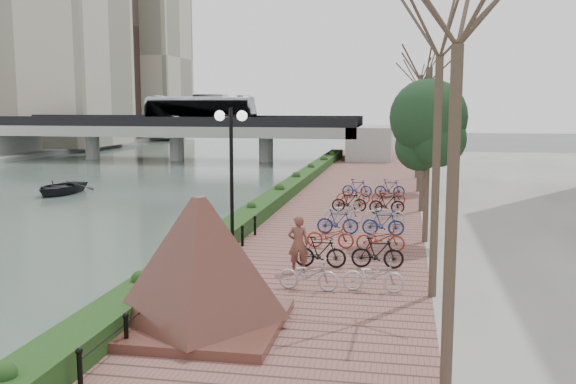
% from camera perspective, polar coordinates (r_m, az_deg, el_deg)
% --- Properties ---
extents(ground, '(220.00, 220.00, 0.00)m').
position_cam_1_polar(ground, '(17.86, -14.21, -10.99)').
color(ground, '#59595B').
rests_on(ground, ground).
extents(river_water, '(30.00, 130.00, 0.02)m').
position_cam_1_polar(river_water, '(46.37, -18.31, 0.49)').
color(river_water, '#41514A').
rests_on(river_water, ground).
extents(promenade, '(8.00, 75.00, 0.50)m').
position_cam_1_polar(promenade, '(33.42, 4.76, -1.48)').
color(promenade, brown).
rests_on(promenade, ground).
extents(hedge, '(1.10, 56.00, 0.60)m').
position_cam_1_polar(hedge, '(36.26, -0.19, 0.17)').
color(hedge, '#183613').
rests_on(hedge, promenade).
extents(chain_fence, '(0.10, 14.10, 0.70)m').
position_cam_1_polar(chain_fence, '(18.89, -7.87, -7.06)').
color(chain_fence, black).
rests_on(chain_fence, promenade).
extents(granite_monument, '(4.87, 4.87, 3.10)m').
position_cam_1_polar(granite_monument, '(15.02, -7.82, -6.20)').
color(granite_monument, '#461F1E').
rests_on(granite_monument, promenade).
extents(lamppost, '(1.02, 0.32, 5.07)m').
position_cam_1_polar(lamppost, '(19.77, -5.06, 3.34)').
color(lamppost, black).
rests_on(lamppost, promenade).
extents(motorcycle, '(1.14, 1.70, 1.02)m').
position_cam_1_polar(motorcycle, '(16.51, -5.09, -8.66)').
color(motorcycle, black).
rests_on(motorcycle, promenade).
extents(pedestrian, '(0.71, 0.53, 1.78)m').
position_cam_1_polar(pedestrian, '(19.88, 0.92, -4.62)').
color(pedestrian, brown).
rests_on(pedestrian, promenade).
extents(bicycle_parking, '(2.40, 19.89, 1.00)m').
position_cam_1_polar(bicycle_parking, '(26.81, 6.61, -2.29)').
color(bicycle_parking, '#B0B1B5').
rests_on(bicycle_parking, promenade).
extents(street_trees, '(3.20, 37.12, 6.80)m').
position_cam_1_polar(street_trees, '(28.09, 12.04, 3.63)').
color(street_trees, '#3B3022').
rests_on(street_trees, promenade).
extents(bridge, '(36.00, 10.77, 6.50)m').
position_cam_1_polar(bridge, '(64.13, -9.44, 5.77)').
color(bridge, gray).
rests_on(bridge, ground).
extents(boat, '(3.39, 4.50, 0.88)m').
position_cam_1_polar(boat, '(42.53, -19.60, 0.40)').
color(boat, black).
rests_on(boat, river_water).
extents(far_buildings, '(35.00, 38.00, 38.00)m').
position_cam_1_polar(far_buildings, '(95.35, -21.17, 13.71)').
color(far_buildings, '#AEA591').
rests_on(far_buildings, far_bank).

